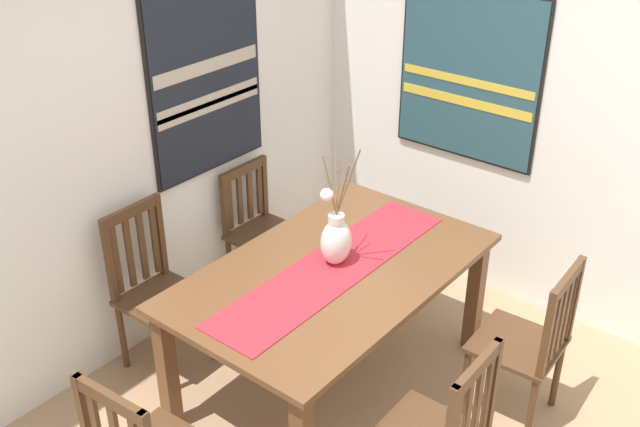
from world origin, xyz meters
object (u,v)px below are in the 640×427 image
object	(u,v)px
chair_0	(530,341)
painting_on_side_wall	(469,76)
painting_on_back_wall	(205,75)
dining_table	(333,285)
centerpiece_vase	(336,239)
chair_3	(155,288)
chair_4	(261,229)

from	to	relation	value
chair_0	painting_on_side_wall	distance (m)	1.68
chair_0	painting_on_back_wall	xyz separation A→B (m)	(-0.19, 2.05, 1.01)
dining_table	painting_on_side_wall	world-z (taller)	painting_on_side_wall
dining_table	painting_on_side_wall	xyz separation A→B (m)	(1.41, 0.06, 0.76)
centerpiece_vase	painting_on_side_wall	xyz separation A→B (m)	(1.36, 0.04, 0.50)
dining_table	centerpiece_vase	world-z (taller)	centerpiece_vase
painting_on_back_wall	dining_table	bearing A→B (deg)	-101.82
centerpiece_vase	dining_table	bearing A→B (deg)	-156.82
chair_0	painting_on_side_wall	world-z (taller)	painting_on_side_wall
dining_table	chair_3	xyz separation A→B (m)	(-0.45, 0.90, -0.16)
centerpiece_vase	chair_0	world-z (taller)	centerpiece_vase
dining_table	chair_4	size ratio (longest dim) A/B	1.95
chair_0	chair_4	bearing A→B (deg)	89.71
chair_0	chair_3	xyz separation A→B (m)	(-0.88, 1.84, 0.00)
chair_3	chair_4	bearing A→B (deg)	1.23
painting_on_back_wall	painting_on_side_wall	bearing A→B (deg)	-41.75
chair_0	chair_4	size ratio (longest dim) A/B	1.07
chair_0	painting_on_back_wall	bearing A→B (deg)	95.31
centerpiece_vase	chair_3	distance (m)	1.09
centerpiece_vase	chair_0	distance (m)	1.11
chair_4	painting_on_back_wall	world-z (taller)	painting_on_back_wall
chair_3	painting_on_back_wall	size ratio (longest dim) A/B	0.83
centerpiece_vase	chair_3	xyz separation A→B (m)	(-0.50, 0.88, -0.41)
dining_table	chair_4	distance (m)	1.03
dining_table	chair_3	distance (m)	1.02
chair_0	chair_4	xyz separation A→B (m)	(0.01, 1.85, -0.02)
dining_table	centerpiece_vase	bearing A→B (deg)	23.18
chair_3	painting_on_side_wall	distance (m)	2.25
centerpiece_vase	painting_on_side_wall	bearing A→B (deg)	1.64
painting_on_back_wall	painting_on_side_wall	distance (m)	1.59
chair_0	chair_3	world-z (taller)	chair_3
centerpiece_vase	painting_on_back_wall	distance (m)	1.26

